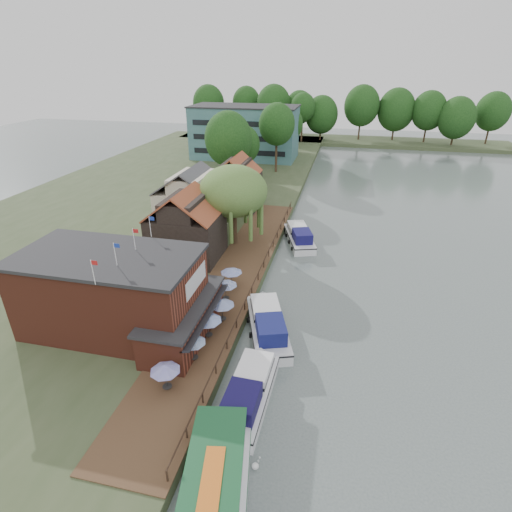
# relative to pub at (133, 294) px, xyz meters

# --- Properties ---
(ground) EXTENTS (260.00, 260.00, 0.00)m
(ground) POSITION_rel_pub_xyz_m (14.00, 1.00, -4.65)
(ground) COLOR #4D5958
(ground) RESTS_ON ground
(land_bank) EXTENTS (50.00, 140.00, 1.00)m
(land_bank) POSITION_rel_pub_xyz_m (-16.00, 36.00, -4.15)
(land_bank) COLOR #384728
(land_bank) RESTS_ON ground
(quay_deck) EXTENTS (6.00, 50.00, 0.10)m
(quay_deck) POSITION_rel_pub_xyz_m (6.00, 11.00, -3.60)
(quay_deck) COLOR #47301E
(quay_deck) RESTS_ON land_bank
(quay_rail) EXTENTS (0.20, 49.00, 1.00)m
(quay_rail) POSITION_rel_pub_xyz_m (8.70, 11.50, -3.15)
(quay_rail) COLOR black
(quay_rail) RESTS_ON land_bank
(pub) EXTENTS (20.00, 11.00, 7.30)m
(pub) POSITION_rel_pub_xyz_m (0.00, 0.00, 0.00)
(pub) COLOR maroon
(pub) RESTS_ON land_bank
(hotel_block) EXTENTS (25.40, 12.40, 12.30)m
(hotel_block) POSITION_rel_pub_xyz_m (-8.00, 71.00, 2.50)
(hotel_block) COLOR #38666B
(hotel_block) RESTS_ON land_bank
(cottage_a) EXTENTS (8.60, 7.60, 8.50)m
(cottage_a) POSITION_rel_pub_xyz_m (-1.00, 15.00, 0.60)
(cottage_a) COLOR black
(cottage_a) RESTS_ON land_bank
(cottage_b) EXTENTS (9.60, 8.60, 8.50)m
(cottage_b) POSITION_rel_pub_xyz_m (-4.00, 25.00, 0.60)
(cottage_b) COLOR beige
(cottage_b) RESTS_ON land_bank
(cottage_c) EXTENTS (7.60, 7.60, 8.50)m
(cottage_c) POSITION_rel_pub_xyz_m (0.00, 34.00, 0.60)
(cottage_c) COLOR black
(cottage_c) RESTS_ON land_bank
(willow) EXTENTS (8.60, 8.60, 10.43)m
(willow) POSITION_rel_pub_xyz_m (3.50, 20.00, 1.56)
(willow) COLOR #476B2D
(willow) RESTS_ON land_bank
(umbrella_0) EXTENTS (2.22, 2.22, 2.38)m
(umbrella_0) POSITION_rel_pub_xyz_m (5.77, -6.45, -2.36)
(umbrella_0) COLOR #1F1A90
(umbrella_0) RESTS_ON quay_deck
(umbrella_1) EXTENTS (2.12, 2.12, 2.38)m
(umbrella_1) POSITION_rel_pub_xyz_m (6.54, -3.02, -2.36)
(umbrella_1) COLOR navy
(umbrella_1) RESTS_ON quay_deck
(umbrella_2) EXTENTS (2.45, 2.45, 2.38)m
(umbrella_2) POSITION_rel_pub_xyz_m (6.73, 0.05, -2.36)
(umbrella_2) COLOR #1B3C98
(umbrella_2) RESTS_ON quay_deck
(umbrella_3) EXTENTS (2.30, 2.30, 2.38)m
(umbrella_3) POSITION_rel_pub_xyz_m (7.20, 2.63, -2.36)
(umbrella_3) COLOR navy
(umbrella_3) RESTS_ON quay_deck
(umbrella_4) EXTENTS (2.35, 2.35, 2.38)m
(umbrella_4) POSITION_rel_pub_xyz_m (6.48, 6.10, -2.36)
(umbrella_4) COLOR navy
(umbrella_4) RESTS_ON quay_deck
(umbrella_5) EXTENTS (2.29, 2.29, 2.38)m
(umbrella_5) POSITION_rel_pub_xyz_m (6.32, 8.78, -2.36)
(umbrella_5) COLOR #1B3297
(umbrella_5) RESTS_ON quay_deck
(cruiser_0) EXTENTS (3.58, 10.35, 2.50)m
(cruiser_0) POSITION_rel_pub_xyz_m (11.58, -5.07, -3.40)
(cruiser_0) COLOR white
(cruiser_0) RESTS_ON ground
(cruiser_1) EXTENTS (6.77, 11.35, 2.65)m
(cruiser_1) POSITION_rel_pub_xyz_m (11.32, 3.28, -3.32)
(cruiser_1) COLOR silver
(cruiser_1) RESTS_ON ground
(cruiser_2) EXTENTS (6.35, 10.74, 2.49)m
(cruiser_2) POSITION_rel_pub_xyz_m (11.54, 24.44, -3.41)
(cruiser_2) COLOR white
(cruiser_2) RESTS_ON ground
(tour_boat) EXTENTS (6.34, 14.23, 3.00)m
(tour_boat) POSITION_rel_pub_xyz_m (11.76, -14.25, -3.15)
(tour_boat) COLOR silver
(tour_boat) RESTS_ON ground
(swan) EXTENTS (0.44, 0.44, 0.44)m
(swan) POSITION_rel_pub_xyz_m (13.27, -10.33, -4.43)
(swan) COLOR white
(swan) RESTS_ON ground
(bank_tree_0) EXTENTS (8.61, 8.61, 13.99)m
(bank_tree_0) POSITION_rel_pub_xyz_m (-4.42, 44.88, 3.34)
(bank_tree_0) COLOR #143811
(bank_tree_0) RESTS_ON land_bank
(bank_tree_1) EXTENTS (6.51, 6.51, 10.52)m
(bank_tree_1) POSITION_rel_pub_xyz_m (-3.49, 52.28, 1.61)
(bank_tree_1) COLOR #143811
(bank_tree_1) RESTS_ON land_bank
(bank_tree_2) EXTENTS (7.51, 7.51, 14.26)m
(bank_tree_2) POSITION_rel_pub_xyz_m (2.04, 58.64, 3.48)
(bank_tree_2) COLOR #143811
(bank_tree_2) RESTS_ON land_bank
(bank_tree_3) EXTENTS (6.87, 6.87, 11.46)m
(bank_tree_3) POSITION_rel_pub_xyz_m (1.98, 77.04, 2.08)
(bank_tree_3) COLOR #143811
(bank_tree_3) RESTS_ON land_bank
(bank_tree_4) EXTENTS (6.00, 6.00, 11.34)m
(bank_tree_4) POSITION_rel_pub_xyz_m (-2.44, 85.39, 2.02)
(bank_tree_4) COLOR #143811
(bank_tree_4) RESTS_ON land_bank
(bank_tree_5) EXTENTS (7.16, 7.16, 13.74)m
(bank_tree_5) POSITION_rel_pub_xyz_m (3.00, 96.12, 3.22)
(bank_tree_5) COLOR #143811
(bank_tree_5) RESTS_ON land_bank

